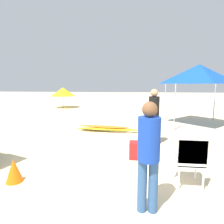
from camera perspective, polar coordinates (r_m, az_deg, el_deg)
ground at (r=4.51m, az=-7.13°, el=-16.47°), size 80.00×80.00×0.00m
stacked_plastic_chairs at (r=3.82m, az=22.28°, el=-11.91°), size 0.48×0.48×1.02m
surfboard_pile at (r=7.71m, az=-2.05°, el=-4.96°), size 2.79×0.81×0.24m
lifeguard_near_left at (r=6.00m, az=12.30°, el=-0.32°), size 0.32×0.32×1.74m
lifeguard_near_center at (r=2.85m, az=10.83°, el=-11.17°), size 0.32×0.32×1.65m
popup_canopy at (r=9.71m, az=24.42°, el=10.23°), size 2.57×2.57×2.77m
beach_umbrella_left at (r=15.73m, az=-14.36°, el=5.83°), size 1.90×1.90×1.60m
traffic_cone_near at (r=4.31m, az=-27.10°, el=-15.22°), size 0.32×0.32×0.46m
cooler_box at (r=5.05m, az=7.99°, el=-11.18°), size 0.49×0.36×0.42m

